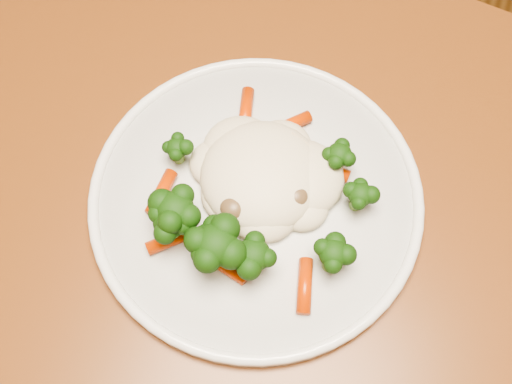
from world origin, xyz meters
TOP-DOWN VIEW (x-y plane):
  - dining_table at (-0.17, -0.21)m, footprint 1.23×0.89m
  - plate at (-0.13, -0.15)m, footprint 0.30×0.30m
  - meal at (-0.13, -0.16)m, footprint 0.20×0.20m

SIDE VIEW (x-z plane):
  - dining_table at x=-0.17m, z-range 0.27..1.02m
  - plate at x=-0.13m, z-range 0.75..0.76m
  - meal at x=-0.13m, z-range 0.76..0.81m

